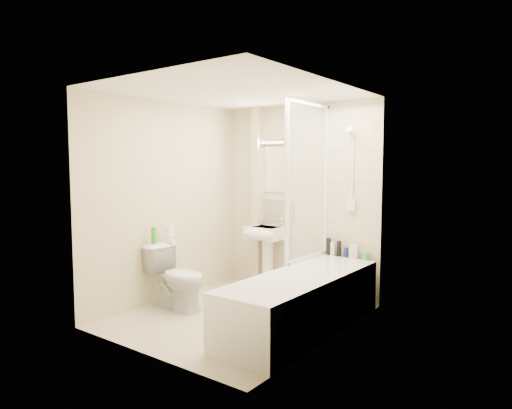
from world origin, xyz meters
The scene contains 26 objects.
floor centered at (0.00, 0.00, 0.00)m, with size 2.50×2.50×0.00m, color beige.
wall_back centered at (0.00, 1.25, 1.20)m, with size 2.20×0.02×2.40m, color beige.
wall_left centered at (-1.10, 0.00, 1.20)m, with size 0.02×2.50×2.40m, color beige.
wall_right centered at (1.10, 0.00, 1.20)m, with size 0.02×2.50×2.40m, color beige.
ceiling centered at (0.00, 0.00, 2.40)m, with size 2.20×2.50×0.02m, color white.
tile_back centered at (0.75, 1.24, 1.42)m, with size 0.70×0.01×1.75m, color beige.
tile_right centered at (1.09, 0.09, 1.42)m, with size 0.01×2.10×1.75m, color beige.
pipe_boxing centered at (-0.62, 1.19, 1.20)m, with size 0.12×0.12×2.40m, color beige.
splashback centered at (-0.37, 1.24, 1.03)m, with size 0.60×0.01×0.30m, color beige.
mirror centered at (-0.37, 1.24, 1.58)m, with size 0.46×0.01×0.60m, color white.
strip_light centered at (-0.37, 1.22, 1.95)m, with size 0.42×0.07×0.07m, color silver.
bathtub centered at (0.75, 0.09, 0.29)m, with size 0.70×2.10×0.55m.
shower_screen centered at (0.40, 0.80, 1.45)m, with size 0.04×0.92×1.80m.
shower_fixture centered at (0.75, 1.19, 1.55)m, with size 0.10×0.16×0.99m.
pedestal_sink centered at (-0.37, 1.01, 0.67)m, with size 0.49×0.46×0.95m.
bottle_black_a centered at (0.48, 1.16, 0.65)m, with size 0.06×0.06×0.21m, color black.
bottle_white_a centered at (0.54, 1.16, 0.63)m, with size 0.06×0.06×0.16m, color silver.
bottle_black_b centered at (0.62, 1.16, 0.64)m, with size 0.05×0.05×0.19m, color black.
bottle_blue centered at (0.72, 1.16, 0.61)m, with size 0.05×0.05×0.11m, color navy.
bottle_cream centered at (0.79, 1.16, 0.63)m, with size 0.07×0.07×0.15m, color beige.
bottle_white_b centered at (0.84, 1.16, 0.63)m, with size 0.05×0.05×0.15m, color silver.
bottle_green centered at (0.96, 1.16, 0.59)m, with size 0.07×0.07×0.08m, color green.
toilet centered at (-0.72, -0.20, 0.37)m, with size 0.73×0.43×0.74m, color white.
toilet_roll_lower centered at (-0.94, -0.10, 0.78)m, with size 0.11×0.11×0.09m, color white.
toilet_roll_upper centered at (-0.96, -0.10, 0.88)m, with size 0.10×0.10×0.10m, color white.
green_bottle centered at (-0.98, -0.31, 0.83)m, with size 0.06×0.06×0.19m, color green.
Camera 1 is at (3.04, -3.75, 1.64)m, focal length 32.00 mm.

